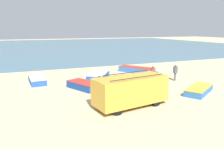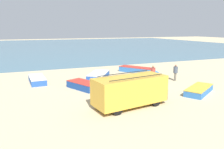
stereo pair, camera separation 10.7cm
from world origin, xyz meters
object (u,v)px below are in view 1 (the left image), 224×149
Objects in this scene: fishing_rowboat_3 at (137,70)px; fisherman_0 at (175,71)px; fisherman_1 at (153,73)px; parked_van at (131,90)px; fishing_rowboat_2 at (83,85)px; fishing_rowboat_4 at (98,76)px; fishing_rowboat_0 at (200,90)px; fishing_rowboat_1 at (37,79)px.

fisherman_0 reaches higher than fishing_rowboat_3.
fisherman_1 is (-1.17, -5.25, 0.72)m from fishing_rowboat_3.
fishing_rowboat_2 is (-1.92, 5.68, -0.84)m from parked_van.
fishing_rowboat_4 is 8.05m from fisherman_0.
fishing_rowboat_4 is (-6.15, 8.25, 0.03)m from fishing_rowboat_0.
fishing_rowboat_1 is 11.47m from fisherman_1.
fishing_rowboat_1 is 1.14× the size of fishing_rowboat_2.
fishing_rowboat_2 is 0.80× the size of fishing_rowboat_3.
fishing_rowboat_1 is 13.96m from fisherman_0.
fishing_rowboat_1 is (-12.36, 8.84, 0.03)m from fishing_rowboat_0.
fishing_rowboat_2 is 4.18m from fishing_rowboat_4.
parked_van reaches higher than fishing_rowboat_1.
fishing_rowboat_3 is (8.02, 4.61, 0.01)m from fishing_rowboat_2.
fishing_rowboat_4 is (2.55, 3.32, -0.02)m from fishing_rowboat_2.
fishing_rowboat_1 is 2.51× the size of fisherman_1.
fishing_rowboat_3 is 1.08× the size of fishing_rowboat_4.
fisherman_1 reaches higher than fishing_rowboat_2.
fishing_rowboat_2 is 9.57m from fisherman_0.
fishing_rowboat_3 is 2.83× the size of fisherman_0.
fishing_rowboat_3 is 5.63m from fishing_rowboat_4.
parked_van is 3.09× the size of fisherman_1.
parked_van reaches higher than fishing_rowboat_0.
fisherman_1 is (-1.85, 4.29, 0.78)m from fishing_rowboat_0.
fishing_rowboat_0 is at bearing -30.90° from fishing_rowboat_3.
fishing_rowboat_4 is at bearing -63.39° from fishing_rowboat_2.
fishing_rowboat_4 is at bearing -98.84° from fishing_rowboat_1.
fishing_rowboat_2 is at bearing -140.27° from fishing_rowboat_1.
parked_van is 6.88m from fishing_rowboat_0.
parked_van is at bearing -65.59° from fishing_rowboat_3.
fishing_rowboat_3 reaches higher than fishing_rowboat_0.
fishing_rowboat_1 is 0.92× the size of fishing_rowboat_3.
fishing_rowboat_4 is at bearing -124.52° from fisherman_1.
fishing_rowboat_0 is 0.97× the size of fishing_rowboat_4.
fisherman_0 is 2.68m from fisherman_1.
fisherman_0 is at bearing 48.15° from fishing_rowboat_0.
fishing_rowboat_3 reaches higher than fishing_rowboat_1.
fisherman_1 is (10.51, -4.55, 0.75)m from fishing_rowboat_1.
parked_van is 1.13× the size of fishing_rowboat_3.
fishing_rowboat_0 is 10.00m from fishing_rowboat_2.
fishing_rowboat_0 is (6.78, 0.75, -0.89)m from parked_van.
fishing_rowboat_2 is at bearing -87.26° from fisherman_1.
fishing_rowboat_0 is 15.19m from fishing_rowboat_1.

